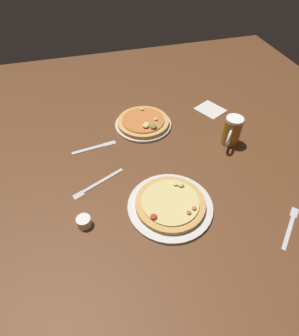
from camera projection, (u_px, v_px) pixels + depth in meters
name	position (u px, v px, depth m)	size (l,w,h in m)	color
ground_plane	(150.00, 174.00, 1.22)	(2.40, 2.40, 0.03)	brown
pizza_plate_near	(170.00, 205.00, 1.07)	(0.32, 0.32, 0.05)	silver
pizza_plate_far	(143.00, 123.00, 1.42)	(0.28, 0.28, 0.05)	silver
beer_mug_dark	(232.00, 132.00, 1.29)	(0.10, 0.11, 0.14)	#9E6619
ramekin_sauce	(84.00, 222.00, 1.01)	(0.05, 0.05, 0.04)	silver
napkin_folded	(210.00, 109.00, 1.53)	(0.12, 0.14, 0.01)	silver
fork_left	(98.00, 184.00, 1.16)	(0.22, 0.12, 0.01)	silver
knife_right	(94.00, 147.00, 1.32)	(0.21, 0.05, 0.01)	silver
fork_spare	(290.00, 226.00, 1.02)	(0.16, 0.15, 0.01)	silver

